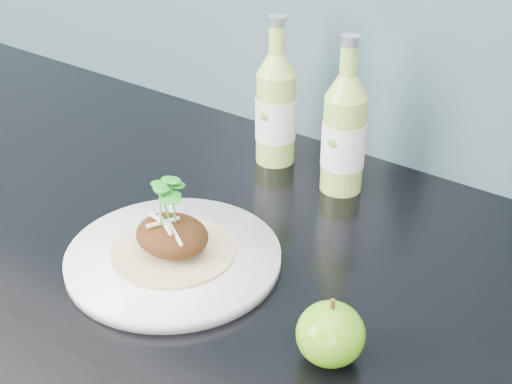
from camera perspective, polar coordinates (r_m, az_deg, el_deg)
dinner_plate at (r=0.87m, az=-6.61°, el=-5.26°), size 0.32×0.32×0.02m
pork_taco at (r=0.85m, az=-6.75°, el=-3.27°), size 0.15×0.15×0.10m
green_apple at (r=0.72m, az=5.98°, el=-11.23°), size 0.08×0.08×0.08m
cider_bottle_left at (r=1.07m, az=1.60°, el=6.67°), size 0.08×0.08×0.23m
cider_bottle_right at (r=1.00m, az=7.04°, el=4.62°), size 0.07×0.07×0.23m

